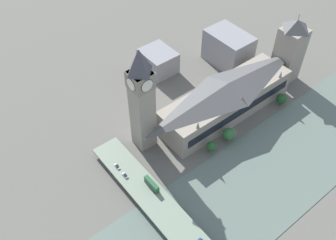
% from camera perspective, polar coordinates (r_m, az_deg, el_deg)
% --- Properties ---
extents(ground_plane, '(600.00, 600.00, 0.00)m').
position_cam_1_polar(ground_plane, '(241.97, 9.89, -1.81)').
color(ground_plane, '#605E56').
extents(river_water, '(58.76, 360.00, 0.30)m').
position_cam_1_polar(river_water, '(229.77, 16.19, -6.88)').
color(river_water, slate).
rests_on(river_water, ground_plane).
extents(parliament_hall, '(26.68, 95.16, 25.84)m').
position_cam_1_polar(parliament_hall, '(244.44, 8.89, 3.27)').
color(parliament_hall, gray).
rests_on(parliament_hall, ground_plane).
extents(clock_tower, '(12.41, 12.41, 69.94)m').
position_cam_1_polar(clock_tower, '(205.95, -4.05, 3.37)').
color(clock_tower, gray).
rests_on(clock_tower, ground_plane).
extents(victoria_tower, '(15.96, 15.96, 51.59)m').
position_cam_1_polar(victoria_tower, '(276.48, 18.03, 10.09)').
color(victoria_tower, gray).
rests_on(victoria_tower, ground_plane).
extents(road_bridge, '(149.52, 16.39, 4.72)m').
position_cam_1_polar(road_bridge, '(194.59, 2.50, -17.05)').
color(road_bridge, '#5D6A59').
rests_on(road_bridge, ground_plane).
extents(double_decker_bus_lead, '(10.94, 2.52, 4.58)m').
position_cam_1_polar(double_decker_bus_lead, '(205.57, -2.51, -9.72)').
color(double_decker_bus_lead, '#235B33').
rests_on(double_decker_bus_lead, road_bridge).
extents(car_northbound_mid, '(4.03, 1.80, 1.28)m').
position_cam_1_polar(car_northbound_mid, '(212.20, -6.56, -8.40)').
color(car_northbound_mid, silver).
rests_on(car_northbound_mid, road_bridge).
extents(car_southbound_mid, '(4.32, 1.78, 1.32)m').
position_cam_1_polar(car_southbound_mid, '(216.46, -7.76, -7.02)').
color(car_southbound_mid, silver).
rests_on(car_southbound_mid, road_bridge).
extents(city_block_west, '(20.09, 14.83, 16.47)m').
position_cam_1_polar(city_block_west, '(298.60, 8.24, 11.27)').
color(city_block_west, slate).
rests_on(city_block_west, ground_plane).
extents(city_block_center, '(24.86, 21.09, 16.57)m').
position_cam_1_polar(city_block_center, '(279.03, -1.49, 8.96)').
color(city_block_center, gray).
rests_on(city_block_center, ground_plane).
extents(city_block_east, '(33.80, 23.02, 24.74)m').
position_cam_1_polar(city_block_east, '(288.31, 9.16, 10.74)').
color(city_block_east, gray).
rests_on(city_block_east, ground_plane).
extents(tree_embankment_near, '(6.00, 6.00, 7.89)m').
position_cam_1_polar(tree_embankment_near, '(225.88, 6.63, -3.99)').
color(tree_embankment_near, brown).
rests_on(tree_embankment_near, ground_plane).
extents(tree_embankment_mid, '(7.83, 7.83, 9.85)m').
position_cam_1_polar(tree_embankment_mid, '(232.25, 9.24, -2.14)').
color(tree_embankment_mid, brown).
rests_on(tree_embankment_mid, ground_plane).
extents(tree_embankment_far, '(7.06, 7.06, 9.53)m').
position_cam_1_polar(tree_embankment_far, '(262.55, 16.89, 3.11)').
color(tree_embankment_far, brown).
rests_on(tree_embankment_far, ground_plane).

